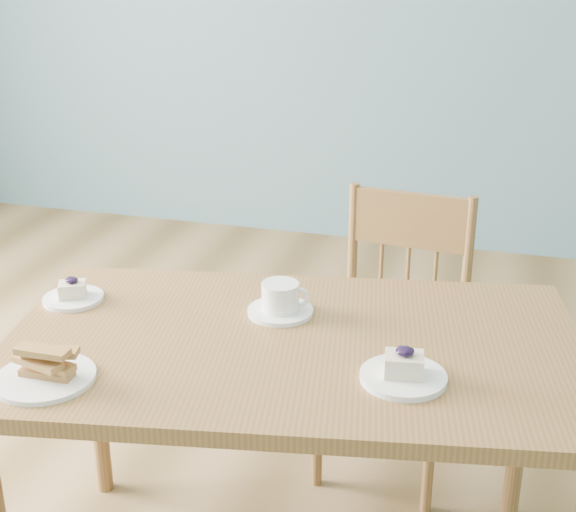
# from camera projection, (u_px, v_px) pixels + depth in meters

# --- Properties ---
(room) EXTENTS (5.01, 5.01, 2.71)m
(room) POSITION_uv_depth(u_px,v_px,m) (109.00, 19.00, 1.56)
(room) COLOR olive
(room) RESTS_ON ground
(dining_table) EXTENTS (1.37, 0.93, 0.68)m
(dining_table) POSITION_uv_depth(u_px,v_px,m) (292.00, 367.00, 1.78)
(dining_table) COLOR brown
(dining_table) RESTS_ON ground
(dining_chair) EXTENTS (0.42, 0.40, 0.83)m
(dining_chair) POSITION_uv_depth(u_px,v_px,m) (394.00, 336.00, 2.31)
(dining_chair) COLOR brown
(dining_chair) RESTS_ON ground
(cheesecake_plate_near) EXTENTS (0.17, 0.17, 0.07)m
(cheesecake_plate_near) POSITION_uv_depth(u_px,v_px,m) (404.00, 372.00, 1.59)
(cheesecake_plate_near) COLOR white
(cheesecake_plate_near) RESTS_ON dining_table
(cheesecake_plate_far) EXTENTS (0.14, 0.14, 0.06)m
(cheesecake_plate_far) POSITION_uv_depth(u_px,v_px,m) (73.00, 295.00, 1.94)
(cheesecake_plate_far) COLOR white
(cheesecake_plate_far) RESTS_ON dining_table
(coffee_cup) EXTENTS (0.15, 0.15, 0.08)m
(coffee_cup) POSITION_uv_depth(u_px,v_px,m) (281.00, 301.00, 1.86)
(coffee_cup) COLOR white
(coffee_cup) RESTS_ON dining_table
(biscotti_plate) EXTENTS (0.20, 0.20, 0.08)m
(biscotti_plate) POSITION_uv_depth(u_px,v_px,m) (44.00, 369.00, 1.58)
(biscotti_plate) COLOR white
(biscotti_plate) RESTS_ON dining_table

